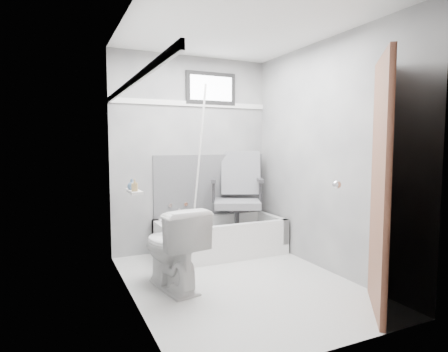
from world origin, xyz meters
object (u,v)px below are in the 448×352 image
office_chair (237,197)px  soap_bottle_a (135,185)px  toilet (172,248)px  door (437,188)px  bathtub (220,237)px  soap_bottle_b (132,184)px

office_chair → soap_bottle_a: (-1.40, -0.77, 0.28)m
toilet → door: door is taller
office_chair → toilet: 1.38m
bathtub → soap_bottle_a: soap_bottle_a is taller
bathtub → soap_bottle_a: 1.57m
toilet → soap_bottle_b: bearing=-39.7°
soap_bottle_a → bathtub: bearing=32.7°
door → toilet: bearing=138.4°
door → office_chair: bearing=103.2°
toilet → door: size_ratio=0.38×
office_chair → toilet: size_ratio=1.47×
office_chair → door: door is taller
door → bathtub: bearing=109.0°
bathtub → door: (0.76, -2.21, 0.79)m
toilet → soap_bottle_a: size_ratio=6.64×
door → soap_bottle_b: (-1.92, 1.60, -0.04)m
toilet → door: 2.23m
office_chair → door: 2.32m
bathtub → soap_bottle_b: bearing=-152.5°
soap_bottle_a → soap_bottle_b: 0.14m
door → soap_bottle_a: (-1.92, 1.46, -0.03)m
door → soap_bottle_b: door is taller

